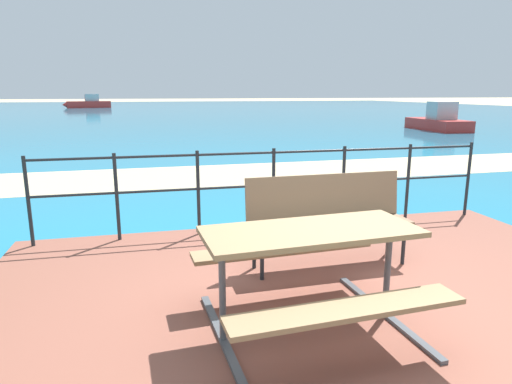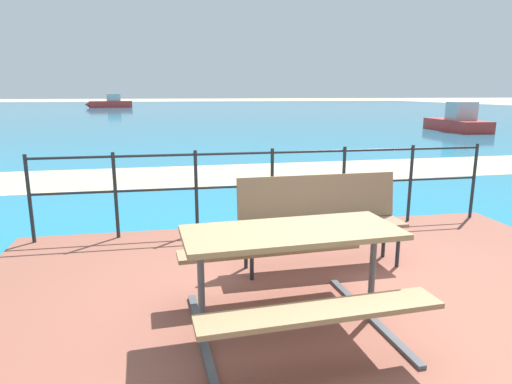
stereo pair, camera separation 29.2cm
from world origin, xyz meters
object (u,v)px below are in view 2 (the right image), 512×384
(picnic_table, at_px, (291,257))
(boat_near, at_px, (110,103))
(boat_far, at_px, (457,122))
(park_bench, at_px, (320,213))

(picnic_table, distance_m, boat_near, 53.23)
(picnic_table, distance_m, boat_far, 20.64)
(park_bench, bearing_deg, boat_near, 97.74)
(park_bench, xyz_separation_m, boat_far, (11.99, 15.11, -0.19))
(picnic_table, xyz_separation_m, boat_near, (-7.72, 52.66, -0.14))
(picnic_table, relative_size, boat_far, 0.39)
(picnic_table, relative_size, boat_near, 0.32)
(boat_near, distance_m, boat_far, 41.64)
(picnic_table, height_order, park_bench, park_bench)
(boat_near, height_order, boat_far, boat_near)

